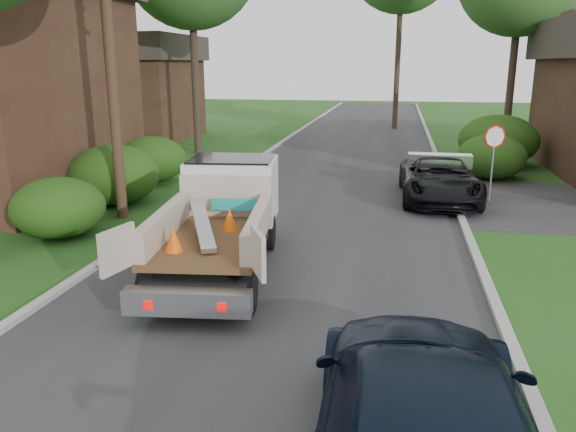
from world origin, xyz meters
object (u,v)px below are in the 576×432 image
Objects in this scene: stop_sign at (494,147)px; flatbed_truck at (225,209)px; utility_pole at (108,30)px; house_left_far at (128,86)px; black_pickup at (439,179)px; navy_suv at (425,430)px.

stop_sign reaches higher than flatbed_truck.
flatbed_truck is at bearing -35.87° from utility_pole.
utility_pole is 1.32× the size of house_left_far.
utility_pole is 1.68× the size of flatbed_truck.
flatbed_truck reaches higher than black_pickup.
navy_suv is at bearing -58.76° from house_left_far.
house_left_far is at bearing 140.74° from black_pickup.
stop_sign is at bearing 39.07° from flatbed_truck.
black_pickup is at bearing -177.96° from stop_sign.
house_left_far is 1.47× the size of black_pickup.
navy_suv is at bearing -65.19° from flatbed_truck.
navy_suv is (-1.00, -13.48, 0.11)m from black_pickup.
stop_sign is 0.42× the size of flatbed_truck.
utility_pole is 13.22m from navy_suv.
utility_pole is (-10.68, -4.02, 3.40)m from stop_sign.
navy_suv is (16.10, -26.54, -2.23)m from house_left_far.
utility_pole reaches higher than flatbed_truck.
flatbed_truck is (3.99, -2.89, -4.00)m from utility_pole.
stop_sign is 1.92m from black_pickup.
black_pickup is (5.09, 6.85, -0.46)m from flatbed_truck.
stop_sign is 0.33× the size of house_left_far.
flatbed_truck is at bearing -60.06° from navy_suv.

